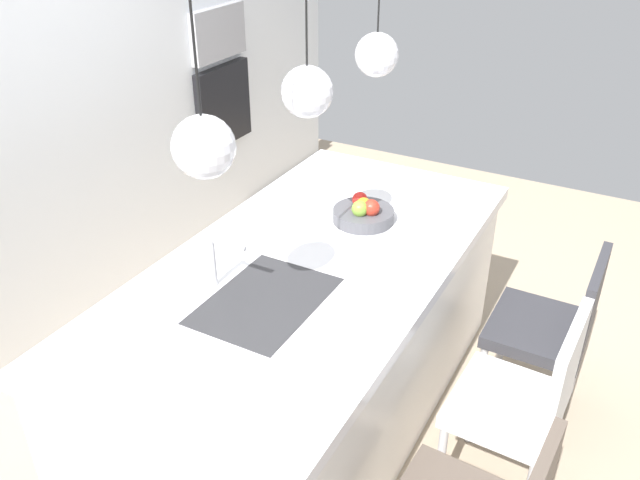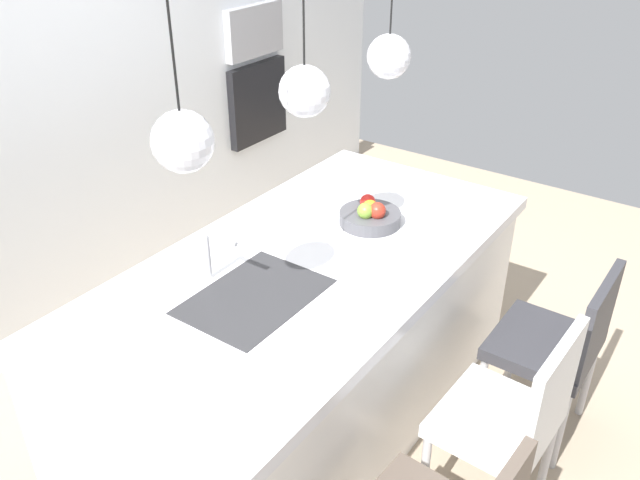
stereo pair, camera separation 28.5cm
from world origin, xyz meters
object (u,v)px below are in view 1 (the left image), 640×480
at_px(chair_middle, 525,400).
at_px(chair_far, 553,325).
at_px(fruit_bowl, 363,213).
at_px(microwave, 217,33).
at_px(oven, 223,105).

xyz_separation_m(chair_middle, chair_far, (0.57, 0.00, -0.01)).
xyz_separation_m(fruit_bowl, microwave, (1.12, 1.63, 0.44)).
height_order(fruit_bowl, microwave, microwave).
bearing_deg(chair_far, microwave, 68.79).
bearing_deg(oven, chair_middle, -121.38).
distance_m(chair_middle, chair_far, 0.57).
height_order(microwave, oven, microwave).
bearing_deg(chair_middle, microwave, 58.62).
xyz_separation_m(oven, chair_far, (-0.99, -2.55, -0.36)).
distance_m(microwave, chair_middle, 3.11).
xyz_separation_m(fruit_bowl, oven, (1.12, 1.63, -0.06)).
height_order(oven, chair_middle, oven).
xyz_separation_m(fruit_bowl, chair_far, (0.13, -0.92, -0.41)).
bearing_deg(fruit_bowl, chair_far, -81.80).
height_order(oven, chair_far, oven).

